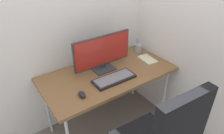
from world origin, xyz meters
name	(u,v)px	position (x,y,z in m)	size (l,w,h in m)	color
ground_plane	(109,123)	(0.00, 0.00, 0.00)	(8.00, 8.00, 0.00)	slate
desk	(108,76)	(0.00, 0.00, 0.67)	(1.33, 0.68, 0.71)	brown
monitor	(103,52)	(0.00, 0.09, 0.90)	(0.63, 0.18, 0.36)	#333338
keyboard	(114,79)	(-0.02, -0.14, 0.72)	(0.42, 0.18, 0.03)	black
mouse	(82,94)	(-0.39, -0.18, 0.73)	(0.05, 0.09, 0.04)	black
pen_holder	(138,48)	(0.55, 0.18, 0.76)	(0.09, 0.09, 0.17)	#9EA0A5
notebook	(148,59)	(0.51, -0.04, 0.72)	(0.13, 0.21, 0.02)	beige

